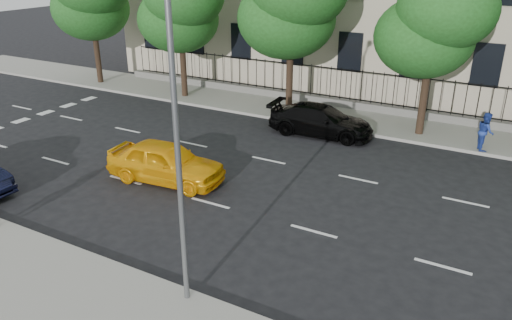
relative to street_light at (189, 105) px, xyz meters
The scene contains 11 objects.
ground 5.99m from the street_light, 144.73° to the left, with size 120.00×120.00×0.00m, color black.
near_sidewalk 6.08m from the street_light, 138.24° to the right, with size 60.00×4.00×0.15m, color gray.
far_sidewalk 16.75m from the street_light, 99.01° to the left, with size 60.00×4.00×0.15m, color gray.
lane_markings 8.67m from the street_light, 110.98° to the left, with size 49.60×4.62×0.01m, color silver, non-canonical shape.
crosswalk 18.42m from the street_light, 158.90° to the left, with size 0.50×12.10×0.01m, color silver, non-canonical shape.
iron_fence 18.21m from the street_light, 98.14° to the left, with size 30.00×0.50×2.20m.
street_light is the anchor object (origin of this frame).
tree_d 15.36m from the street_light, 80.48° to the left, with size 5.34×4.94×8.84m.
yellow_taxi 8.34m from the street_light, 135.13° to the left, with size 1.88×4.67×1.59m, color #FFB10C.
black_sedan 13.71m from the street_light, 97.87° to the left, with size 2.07×5.09×1.48m, color black.
pedestrian_far 15.73m from the street_light, 68.99° to the left, with size 0.83×0.65×1.71m, color navy.
Camera 1 is at (9.10, -10.57, 8.40)m, focal length 35.00 mm.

